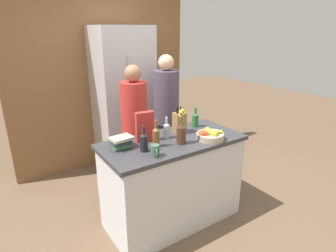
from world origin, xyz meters
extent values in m
plane|color=brown|center=(0.00, 0.00, 0.00)|extent=(14.00, 14.00, 0.00)
cube|color=silver|center=(0.00, 0.00, 0.44)|extent=(1.35, 0.64, 0.87)
cube|color=#38383D|center=(0.00, 0.00, 0.89)|extent=(1.41, 0.67, 0.04)
cube|color=brown|center=(0.00, 1.76, 1.30)|extent=(2.61, 0.12, 2.60)
cube|color=#B7B7BC|center=(0.14, 1.40, 0.99)|extent=(0.73, 0.60, 1.98)
cylinder|color=#B7B7BC|center=(0.08, 1.09, 1.09)|extent=(0.02, 0.02, 1.09)
cylinder|color=tan|center=(0.32, -0.19, 0.94)|extent=(0.27, 0.27, 0.06)
torus|color=tan|center=(0.32, -0.19, 0.97)|extent=(0.27, 0.27, 0.02)
sphere|color=#99B233|center=(0.33, -0.24, 0.98)|extent=(0.07, 0.07, 0.07)
sphere|color=#99B233|center=(0.31, -0.18, 0.98)|extent=(0.08, 0.08, 0.08)
sphere|color=#C64C23|center=(0.24, -0.16, 0.98)|extent=(0.08, 0.08, 0.08)
sphere|color=red|center=(0.26, -0.18, 0.97)|extent=(0.07, 0.07, 0.07)
sphere|color=#99B233|center=(0.35, -0.10, 0.97)|extent=(0.07, 0.07, 0.07)
cylinder|color=yellow|center=(0.35, -0.20, 0.99)|extent=(0.15, 0.10, 0.03)
cube|color=olive|center=(0.17, 0.13, 1.02)|extent=(0.12, 0.10, 0.21)
cylinder|color=black|center=(0.13, 0.12, 1.16)|extent=(0.01, 0.01, 0.07)
cylinder|color=black|center=(0.15, 0.14, 1.15)|extent=(0.01, 0.01, 0.07)
cylinder|color=black|center=(0.16, 0.15, 1.16)|extent=(0.01, 0.01, 0.08)
cylinder|color=black|center=(0.18, 0.12, 1.15)|extent=(0.01, 0.01, 0.07)
cylinder|color=black|center=(0.20, 0.15, 1.16)|extent=(0.01, 0.01, 0.07)
cylinder|color=black|center=(0.21, 0.12, 1.15)|extent=(0.01, 0.01, 0.06)
cylinder|color=#4C2D1E|center=(0.02, -0.12, 1.00)|extent=(0.09, 0.09, 0.17)
cylinder|color=#477538|center=(0.02, -0.12, 1.14)|extent=(0.01, 0.01, 0.12)
sphere|color=gold|center=(0.02, -0.12, 1.20)|extent=(0.03, 0.03, 0.03)
cylinder|color=#477538|center=(0.02, -0.11, 1.13)|extent=(0.02, 0.01, 0.11)
sphere|color=gold|center=(0.02, -0.10, 1.18)|extent=(0.04, 0.04, 0.04)
cylinder|color=#477538|center=(0.01, -0.11, 1.15)|extent=(0.01, 0.01, 0.14)
sphere|color=gold|center=(0.01, -0.11, 1.22)|extent=(0.04, 0.04, 0.04)
cylinder|color=#477538|center=(0.01, -0.12, 1.15)|extent=(0.01, 0.01, 0.14)
sphere|color=gold|center=(0.01, -0.12, 1.22)|extent=(0.03, 0.03, 0.03)
cylinder|color=#477538|center=(0.02, -0.13, 1.16)|extent=(0.03, 0.01, 0.16)
sphere|color=gold|center=(0.02, -0.13, 1.24)|extent=(0.03, 0.03, 0.03)
cube|color=red|center=(-0.24, 0.13, 1.06)|extent=(0.18, 0.09, 0.29)
cylinder|color=#42664C|center=(-0.33, -0.21, 0.97)|extent=(0.08, 0.08, 0.10)
torus|color=#42664C|center=(-0.34, -0.26, 0.97)|extent=(0.03, 0.07, 0.07)
cube|color=#3D6047|center=(-0.50, 0.10, 0.92)|extent=(0.18, 0.11, 0.02)
cube|color=#3D6047|center=(-0.50, 0.11, 0.94)|extent=(0.15, 0.15, 0.02)
cube|color=#3D6047|center=(-0.50, 0.11, 0.96)|extent=(0.19, 0.13, 0.02)
cube|color=#2D334C|center=(-0.51, 0.10, 0.99)|extent=(0.17, 0.13, 0.02)
cube|color=#B7A88E|center=(-0.50, 0.10, 1.01)|extent=(0.21, 0.16, 0.03)
cylinder|color=black|center=(-0.36, -0.07, 0.99)|extent=(0.07, 0.07, 0.15)
cone|color=black|center=(-0.36, -0.07, 1.07)|extent=(0.07, 0.07, 0.03)
cylinder|color=black|center=(-0.36, -0.07, 1.12)|extent=(0.03, 0.03, 0.06)
cylinder|color=brown|center=(-0.22, -0.05, 0.99)|extent=(0.07, 0.07, 0.16)
cone|color=brown|center=(-0.22, -0.05, 1.09)|extent=(0.07, 0.07, 0.03)
cylinder|color=brown|center=(-0.22, -0.05, 1.14)|extent=(0.02, 0.02, 0.07)
cylinder|color=#286633|center=(0.43, 0.19, 0.98)|extent=(0.07, 0.07, 0.13)
cone|color=#286633|center=(0.43, 0.19, 1.06)|extent=(0.07, 0.07, 0.03)
cylinder|color=#286633|center=(0.43, 0.19, 1.10)|extent=(0.03, 0.03, 0.06)
cylinder|color=#B2BCC1|center=(-0.02, 0.08, 0.98)|extent=(0.06, 0.06, 0.13)
cone|color=#B2BCC1|center=(-0.02, 0.08, 1.06)|extent=(0.06, 0.06, 0.03)
cylinder|color=#B2BCC1|center=(-0.02, 0.08, 1.10)|extent=(0.02, 0.02, 0.06)
cube|color=#383842|center=(-0.10, 0.61, 0.38)|extent=(0.26, 0.21, 0.76)
cylinder|color=red|center=(-0.10, 0.61, 1.08)|extent=(0.30, 0.30, 0.64)
sphere|color=#996B4C|center=(-0.10, 0.61, 1.49)|extent=(0.18, 0.18, 0.18)
cube|color=#383842|center=(0.44, 0.79, 0.40)|extent=(0.29, 0.23, 0.80)
cylinder|color=#4C4256|center=(0.44, 0.79, 1.13)|extent=(0.32, 0.32, 0.66)
sphere|color=#DBAD89|center=(0.44, 0.79, 1.55)|extent=(0.19, 0.19, 0.19)
camera|label=1|loc=(-1.44, -2.09, 1.95)|focal=30.00mm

